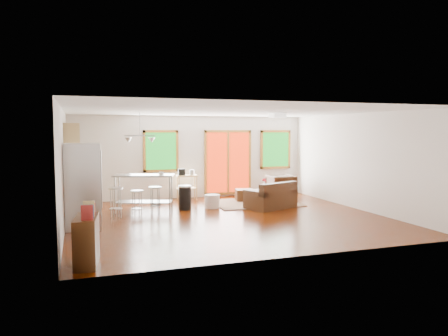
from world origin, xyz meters
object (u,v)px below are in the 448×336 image
object	(u,v)px
ottoman	(245,195)
kitchen_cart	(186,179)
rug	(255,203)
armchair	(281,185)
coffee_table	(264,192)
loveseat	(272,198)
island	(144,186)
refrigerator	(84,186)

from	to	relation	value
ottoman	kitchen_cart	xyz separation A→B (m)	(-1.63, 0.76, 0.48)
rug	kitchen_cart	bearing A→B (deg)	144.01
armchair	coffee_table	bearing A→B (deg)	35.56
loveseat	island	size ratio (longest dim) A/B	0.94
loveseat	island	bearing A→B (deg)	147.52
armchair	ottoman	xyz separation A→B (m)	(-1.31, -0.21, -0.23)
island	ottoman	bearing A→B (deg)	14.67
refrigerator	kitchen_cart	world-z (taller)	refrigerator
kitchen_cart	coffee_table	bearing A→B (deg)	-27.15
coffee_table	rug	bearing A→B (deg)	-152.24
armchair	kitchen_cart	world-z (taller)	kitchen_cart
ottoman	loveseat	bearing A→B (deg)	-80.24
coffee_table	armchair	distance (m)	0.98
coffee_table	loveseat	bearing A→B (deg)	-103.01
island	coffee_table	bearing A→B (deg)	7.69
loveseat	kitchen_cart	size ratio (longest dim) A/B	1.61
rug	ottoman	bearing A→B (deg)	104.38
coffee_table	island	bearing A→B (deg)	-172.31
rug	ottoman	distance (m)	0.57
ottoman	rug	bearing A→B (deg)	-75.62
loveseat	ottoman	distance (m)	1.45
loveseat	island	distance (m)	3.47
rug	kitchen_cart	xyz separation A→B (m)	(-1.77, 1.28, 0.65)
rug	loveseat	size ratio (longest dim) A/B	1.55
loveseat	island	xyz separation A→B (m)	(-3.40, 0.60, 0.39)
rug	ottoman	xyz separation A→B (m)	(-0.13, 0.52, 0.17)
rug	refrigerator	bearing A→B (deg)	-158.89
island	refrigerator	bearing A→B (deg)	-134.32
coffee_table	ottoman	xyz separation A→B (m)	(-0.50, 0.33, -0.13)
ottoman	island	world-z (taller)	island
rug	kitchen_cart	distance (m)	2.28
rug	refrigerator	world-z (taller)	refrigerator
armchair	rug	bearing A→B (deg)	33.79
armchair	island	world-z (taller)	island
rug	island	xyz separation A→B (m)	(-3.29, -0.30, 0.66)
ottoman	armchair	bearing A→B (deg)	9.11
armchair	island	size ratio (longest dim) A/B	0.48
loveseat	armchair	distance (m)	1.95
loveseat	refrigerator	bearing A→B (deg)	168.50
loveseat	kitchen_cart	bearing A→B (deg)	108.20
coffee_table	island	world-z (taller)	island
armchair	kitchen_cart	xyz separation A→B (m)	(-2.94, 0.55, 0.26)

